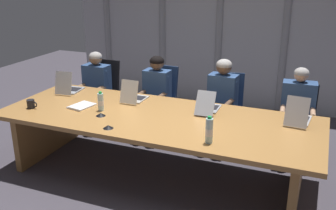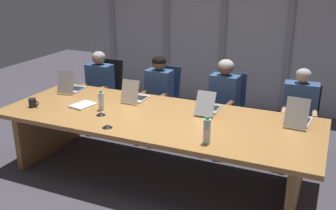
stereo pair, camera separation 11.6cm
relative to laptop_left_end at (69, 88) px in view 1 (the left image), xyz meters
name	(u,v)px [view 1 (the left image)]	position (x,y,z in m)	size (l,w,h in m)	color
ground_plane	(158,174)	(1.46, -0.37, -0.81)	(11.47, 11.47, 0.00)	#47424C
conference_table	(157,128)	(1.46, -0.37, -0.21)	(3.64, 1.38, 0.75)	#B77F42
curtain_backdrop	(223,29)	(1.45, 2.49, 0.54)	(5.62, 0.17, 2.68)	#B2B2B7
laptop_left_end	(69,88)	(0.00, 0.00, 0.00)	(0.28, 0.42, 0.31)	#A8ADB7
laptop_left_mid	(134,97)	(0.98, 0.00, 0.00)	(0.23, 0.39, 0.30)	beige
laptop_center	(208,107)	(1.95, 0.00, -0.01)	(0.23, 0.46, 0.27)	#A8ADB7
laptop_right_mid	(298,117)	(2.95, 0.02, 0.00)	(0.27, 0.46, 0.33)	#BCBCC1
office_chair_left_end	(102,101)	(-0.01, 0.81, -0.44)	(0.60, 0.60, 0.99)	black
office_chair_left_mid	(159,109)	(0.96, 0.81, -0.44)	(0.60, 0.60, 0.99)	navy
office_chair_center	(225,118)	(1.97, 0.81, -0.44)	(0.60, 0.61, 0.97)	navy
office_chair_right_mid	(296,129)	(2.90, 0.80, -0.45)	(0.60, 0.60, 0.93)	black
person_left_end	(94,85)	(-0.03, 0.65, -0.14)	(0.41, 0.55, 1.16)	#335184
person_left_mid	(155,92)	(0.97, 0.65, -0.13)	(0.38, 0.55, 1.18)	#335184
person_center	(221,99)	(1.92, 0.65, -0.11)	(0.41, 0.56, 1.21)	#335184
person_right_mid	(297,110)	(2.91, 0.65, -0.13)	(0.44, 0.57, 1.19)	#335184
water_bottle_primary	(101,102)	(0.77, -0.46, 0.04)	(0.07, 0.07, 0.23)	silver
water_bottle_secondary	(209,131)	(2.20, -0.84, 0.06)	(0.07, 0.07, 0.27)	silver
coffee_mug_near	(31,104)	(-0.05, -0.70, -0.01)	(0.14, 0.09, 0.10)	black
conference_mic_left_side	(101,114)	(0.86, -0.61, -0.04)	(0.11, 0.11, 0.04)	black
conference_mic_middle	(108,127)	(1.13, -0.90, -0.04)	(0.11, 0.11, 0.04)	black
spiral_notepad	(82,106)	(0.48, -0.43, -0.05)	(0.27, 0.34, 0.03)	silver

